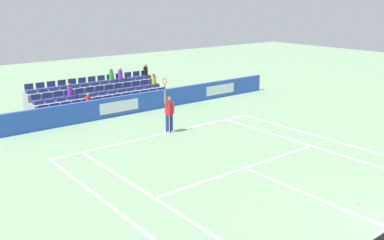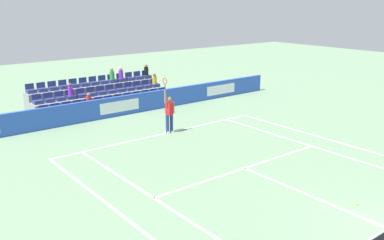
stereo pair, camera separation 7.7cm
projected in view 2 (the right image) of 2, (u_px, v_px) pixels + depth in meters
name	position (u px, v px, depth m)	size (l,w,h in m)	color
line_baseline	(163.00, 134.00, 20.32)	(10.97, 0.10, 0.01)	white
line_service	(245.00, 168.00, 16.17)	(8.23, 0.10, 0.01)	white
line_centre_service	(315.00, 198.00, 13.75)	(0.10, 6.40, 0.01)	white
line_singles_sideline_left	(162.00, 203.00, 13.38)	(0.10, 11.89, 0.01)	white
line_singles_sideline_right	(320.00, 149.00, 18.28)	(0.10, 11.89, 0.01)	white
line_doubles_sideline_left	(123.00, 216.00, 12.56)	(0.10, 11.89, 0.01)	white
line_doubles_sideline_right	(339.00, 142.00, 19.09)	(0.10, 11.89, 0.01)	white
line_centre_mark	(164.00, 134.00, 20.25)	(0.10, 0.20, 0.01)	white
sponsor_barrier	(119.00, 106.00, 23.39)	(22.33, 0.22, 1.09)	blue
tennis_player	(169.00, 113.00, 20.27)	(0.53, 0.36, 2.85)	navy
stadium_stand	(100.00, 99.00, 25.15)	(8.06, 2.85, 2.19)	gray
loose_tennis_ball	(357.00, 204.00, 13.25)	(0.07, 0.07, 0.07)	#D1E533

